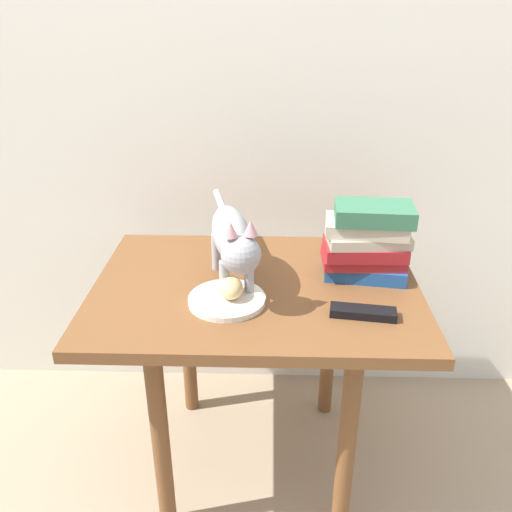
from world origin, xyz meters
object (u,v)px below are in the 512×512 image
(side_table, at_px, (256,313))
(book_stack, at_px, (367,242))
(plate, at_px, (227,300))
(bread_roll, at_px, (230,287))
(cat, at_px, (233,238))
(tv_remote, at_px, (363,312))

(side_table, relative_size, book_stack, 3.69)
(plate, height_order, bread_roll, bread_roll)
(plate, distance_m, cat, 0.15)
(side_table, relative_size, plate, 4.45)
(side_table, bearing_deg, tv_remote, -29.79)
(plate, bearing_deg, bread_roll, 22.45)
(bread_roll, height_order, cat, cat)
(cat, distance_m, book_stack, 0.34)
(plate, distance_m, book_stack, 0.39)
(plate, xyz_separation_m, book_stack, (0.35, 0.14, 0.09))
(side_table, xyz_separation_m, plate, (-0.07, -0.09, 0.09))
(bread_roll, xyz_separation_m, book_stack, (0.34, 0.14, 0.06))
(plate, xyz_separation_m, tv_remote, (0.32, -0.05, 0.00))
(bread_roll, relative_size, tv_remote, 0.53)
(cat, bearing_deg, tv_remote, -23.08)
(cat, height_order, book_stack, cat)
(bread_roll, relative_size, cat, 0.17)
(plate, bearing_deg, tv_remote, -9.30)
(bread_roll, bearing_deg, side_table, 56.39)
(plate, relative_size, cat, 0.39)
(book_stack, xyz_separation_m, tv_remote, (-0.03, -0.20, -0.09))
(bread_roll, bearing_deg, book_stack, 22.45)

